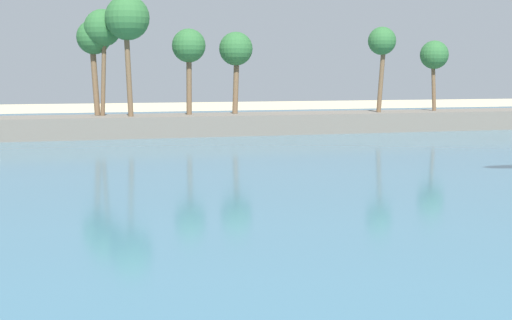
% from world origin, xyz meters
% --- Properties ---
extents(sea, '(220.00, 91.22, 0.06)m').
position_xyz_m(sea, '(0.00, 52.11, 0.03)').
color(sea, teal).
rests_on(sea, ground).
extents(palm_headland, '(85.19, 6.11, 11.66)m').
position_xyz_m(palm_headland, '(-1.72, 57.76, 3.24)').
color(palm_headland, slate).
rests_on(palm_headland, ground).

